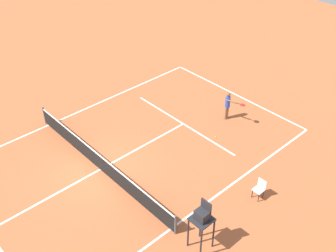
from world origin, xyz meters
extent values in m
plane|color=#AD5933|center=(0.00, 0.00, 0.00)|extent=(60.00, 60.00, 0.00)
cube|color=white|center=(0.00, -10.38, 0.00)|extent=(10.16, 0.10, 0.01)
cube|color=white|center=(-5.08, 0.00, 0.00)|extent=(0.10, 20.75, 0.01)
cube|color=white|center=(5.08, 0.00, 0.00)|extent=(0.10, 20.75, 0.01)
cube|color=white|center=(0.00, -5.71, 0.00)|extent=(7.62, 0.10, 0.01)
cube|color=white|center=(0.00, 0.00, 0.00)|extent=(0.10, 11.41, 0.01)
cylinder|color=#4C4C51|center=(-5.38, 0.00, 0.54)|extent=(0.10, 0.10, 1.07)
cylinder|color=#4C4C51|center=(5.38, 0.00, 0.54)|extent=(0.10, 0.10, 1.07)
cube|color=black|center=(0.00, 0.00, 0.46)|extent=(10.76, 0.03, 0.91)
cube|color=white|center=(0.00, 0.00, 0.93)|extent=(10.76, 0.04, 0.06)
cylinder|color=brown|center=(-1.26, -8.03, 0.40)|extent=(0.12, 0.12, 0.80)
cylinder|color=brown|center=(-1.31, -7.84, 0.40)|extent=(0.12, 0.12, 0.80)
cylinder|color=#2647B7|center=(-1.28, -7.94, 1.11)|extent=(0.28, 0.28, 0.63)
sphere|color=brown|center=(-1.28, -7.94, 1.61)|extent=(0.23, 0.23, 0.23)
cylinder|color=brown|center=(-1.24, -8.12, 1.15)|extent=(0.09, 0.09, 0.56)
cylinder|color=brown|center=(-1.60, -7.83, 1.35)|extent=(0.56, 0.22, 0.09)
cylinder|color=black|center=(-1.99, -7.93, 1.35)|extent=(0.26, 0.10, 0.04)
ellipsoid|color=red|center=(-2.27, -8.00, 1.35)|extent=(0.38, 0.35, 0.04)
sphere|color=#CCE033|center=(-2.11, -6.09, 0.03)|extent=(0.07, 0.07, 0.07)
cylinder|color=#232328|center=(-6.85, 0.06, 0.78)|extent=(0.07, 0.07, 1.55)
cylinder|color=#232328|center=(-6.15, 0.06, 0.78)|extent=(0.07, 0.07, 1.55)
cylinder|color=#232328|center=(-6.85, -0.64, 0.78)|extent=(0.07, 0.07, 1.55)
cylinder|color=#232328|center=(-6.15, -0.64, 0.78)|extent=(0.07, 0.07, 1.55)
cube|color=#232328|center=(-6.50, -0.29, 1.58)|extent=(0.80, 0.80, 0.06)
cube|color=#232328|center=(-6.50, -0.29, 1.81)|extent=(0.50, 0.44, 0.40)
cube|color=#232328|center=(-6.50, -0.49, 2.16)|extent=(0.50, 0.06, 0.50)
cylinder|color=#262626|center=(-6.59, -3.97, 0.23)|extent=(0.04, 0.04, 0.45)
cylinder|color=#262626|center=(-6.24, -3.97, 0.23)|extent=(0.04, 0.04, 0.45)
cylinder|color=#262626|center=(-6.59, -4.33, 0.23)|extent=(0.04, 0.04, 0.45)
cylinder|color=#262626|center=(-6.24, -4.33, 0.23)|extent=(0.04, 0.04, 0.45)
cube|color=silver|center=(-6.41, -4.15, 0.48)|extent=(0.44, 0.44, 0.06)
cube|color=silver|center=(-6.41, -4.37, 0.73)|extent=(0.44, 0.04, 0.44)
camera|label=1|loc=(-13.41, 7.79, 13.57)|focal=43.89mm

